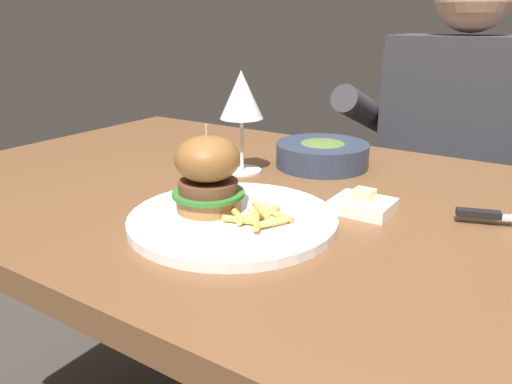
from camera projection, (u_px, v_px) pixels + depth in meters
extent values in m
cube|color=brown|center=(316.00, 214.00, 0.81)|extent=(1.48, 0.81, 0.04)
cylinder|color=brown|center=(166.00, 245.00, 1.56)|extent=(0.06, 0.06, 0.70)
cylinder|color=white|center=(233.00, 220.00, 0.71)|extent=(0.30, 0.30, 0.01)
cylinder|color=#9E6B38|center=(209.00, 202.00, 0.73)|extent=(0.09, 0.09, 0.02)
cylinder|color=#2D7028|center=(208.00, 193.00, 0.72)|extent=(0.11, 0.11, 0.01)
cylinder|color=brown|center=(208.00, 186.00, 0.72)|extent=(0.09, 0.09, 0.02)
ellipsoid|color=brown|center=(207.00, 159.00, 0.71)|extent=(0.09, 0.09, 0.07)
cylinder|color=#CCB78C|center=(207.00, 142.00, 0.70)|extent=(0.00, 0.00, 0.05)
cylinder|color=gold|center=(280.00, 215.00, 0.70)|extent=(0.06, 0.02, 0.01)
cylinder|color=#EABC5B|center=(262.00, 215.00, 0.70)|extent=(0.02, 0.05, 0.01)
cylinder|color=#EABC5B|center=(253.00, 214.00, 0.70)|extent=(0.01, 0.07, 0.01)
cylinder|color=#E0B251|center=(240.00, 220.00, 0.68)|extent=(0.05, 0.02, 0.01)
cylinder|color=#E0B251|center=(265.00, 210.00, 0.71)|extent=(0.03, 0.04, 0.01)
cylinder|color=#E0B251|center=(236.00, 213.00, 0.69)|extent=(0.05, 0.04, 0.01)
cylinder|color=gold|center=(256.00, 219.00, 0.67)|extent=(0.04, 0.06, 0.01)
cylinder|color=#EABC5B|center=(272.00, 222.00, 0.67)|extent=(0.03, 0.05, 0.01)
cylinder|color=#E0B251|center=(261.00, 210.00, 0.69)|extent=(0.05, 0.04, 0.01)
cylinder|color=silver|center=(242.00, 170.00, 0.96)|extent=(0.07, 0.07, 0.00)
cylinder|color=silver|center=(242.00, 144.00, 0.94)|extent=(0.01, 0.01, 0.10)
cone|color=silver|center=(241.00, 95.00, 0.91)|extent=(0.08, 0.08, 0.09)
cube|color=black|center=(478.00, 214.00, 0.71)|extent=(0.06, 0.03, 0.01)
cube|color=white|center=(364.00, 205.00, 0.76)|extent=(0.09, 0.07, 0.02)
cube|color=#F4E58C|center=(365.00, 194.00, 0.76)|extent=(0.03, 0.03, 0.02)
cylinder|color=#2D384C|center=(322.00, 155.00, 0.99)|extent=(0.18, 0.18, 0.05)
ellipsoid|color=#4C662D|center=(322.00, 146.00, 0.98)|extent=(0.10, 0.10, 0.02)
cube|color=#282833|center=(434.00, 300.00, 1.48)|extent=(0.30, 0.22, 0.46)
cube|color=#333338|center=(456.00, 139.00, 1.32)|extent=(0.36, 0.20, 0.52)
cylinder|color=#333338|center=(367.00, 112.00, 1.35)|extent=(0.07, 0.34, 0.18)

